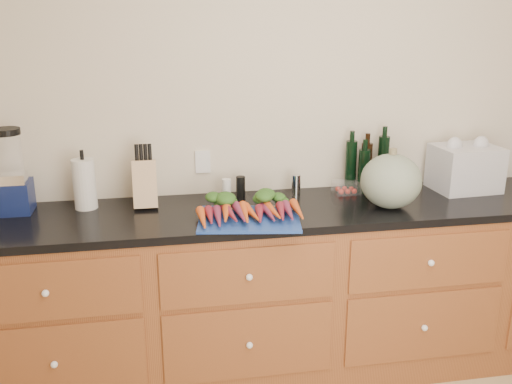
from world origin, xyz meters
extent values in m
cube|color=beige|center=(0.00, 1.62, 1.30)|extent=(4.10, 0.05, 2.60)
cube|color=brown|center=(0.00, 1.30, 0.45)|extent=(3.60, 0.60, 0.90)
cube|color=brown|center=(-1.35, 0.99, 0.72)|extent=(0.82, 0.01, 0.28)
sphere|color=white|center=(-1.35, 0.98, 0.72)|extent=(0.03, 0.03, 0.03)
cube|color=brown|center=(-1.35, 0.99, 0.36)|extent=(0.82, 0.01, 0.38)
sphere|color=white|center=(-1.35, 0.98, 0.36)|extent=(0.03, 0.03, 0.03)
cube|color=brown|center=(-0.45, 0.99, 0.72)|extent=(0.82, 0.01, 0.28)
sphere|color=white|center=(-0.45, 0.98, 0.72)|extent=(0.03, 0.03, 0.03)
cube|color=brown|center=(-0.45, 0.99, 0.36)|extent=(0.82, 0.01, 0.38)
sphere|color=white|center=(-0.45, 0.98, 0.36)|extent=(0.03, 0.03, 0.03)
cube|color=brown|center=(0.45, 0.99, 0.72)|extent=(0.82, 0.01, 0.28)
sphere|color=white|center=(0.45, 0.98, 0.72)|extent=(0.03, 0.03, 0.03)
cube|color=brown|center=(0.45, 0.99, 0.36)|extent=(0.82, 0.01, 0.38)
sphere|color=white|center=(0.45, 0.98, 0.36)|extent=(0.03, 0.03, 0.03)
cube|color=black|center=(0.00, 1.30, 0.92)|extent=(3.64, 0.62, 0.04)
cube|color=#1D3F94|center=(-0.42, 1.14, 0.95)|extent=(0.53, 0.43, 0.01)
cone|color=#E0541A|center=(-0.65, 1.12, 0.98)|extent=(0.05, 0.22, 0.05)
cone|color=maroon|center=(-0.61, 1.12, 0.98)|extent=(0.05, 0.22, 0.05)
cone|color=maroon|center=(-0.58, 1.12, 0.98)|extent=(0.05, 0.22, 0.05)
cone|color=#E0541A|center=(-0.54, 1.12, 0.98)|extent=(0.05, 0.22, 0.05)
cone|color=maroon|center=(-0.51, 1.12, 0.98)|extent=(0.05, 0.22, 0.05)
cone|color=maroon|center=(-0.47, 1.12, 0.98)|extent=(0.05, 0.22, 0.05)
cone|color=#E0541A|center=(-0.44, 1.12, 0.98)|extent=(0.05, 0.22, 0.05)
ellipsoid|color=#274C19|center=(-0.54, 1.28, 0.99)|extent=(0.22, 0.13, 0.06)
cone|color=#E0541A|center=(-0.41, 1.12, 0.98)|extent=(0.05, 0.22, 0.05)
cone|color=maroon|center=(-0.37, 1.12, 0.98)|extent=(0.05, 0.22, 0.05)
cone|color=maroon|center=(-0.34, 1.12, 0.98)|extent=(0.05, 0.22, 0.05)
cone|color=#E0541A|center=(-0.30, 1.12, 0.98)|extent=(0.05, 0.22, 0.05)
cone|color=maroon|center=(-0.27, 1.12, 0.98)|extent=(0.05, 0.22, 0.05)
cone|color=maroon|center=(-0.23, 1.12, 0.98)|extent=(0.05, 0.22, 0.05)
cone|color=#E0541A|center=(-0.20, 1.12, 0.98)|extent=(0.05, 0.22, 0.05)
ellipsoid|color=#274C19|center=(-0.30, 1.28, 0.99)|extent=(0.22, 0.13, 0.06)
ellipsoid|color=slate|center=(0.31, 1.21, 1.08)|extent=(0.31, 0.31, 0.28)
cube|color=#101B4C|center=(-1.54, 1.46, 1.02)|extent=(0.17, 0.17, 0.16)
cube|color=silver|center=(-1.54, 1.43, 1.12)|extent=(0.15, 0.10, 0.05)
cylinder|color=white|center=(-1.54, 1.46, 1.22)|extent=(0.13, 0.13, 0.21)
cylinder|color=black|center=(-1.54, 1.46, 1.35)|extent=(0.13, 0.13, 0.03)
cylinder|color=silver|center=(-1.21, 1.46, 1.07)|extent=(0.11, 0.11, 0.25)
cube|color=tan|center=(-0.91, 1.44, 1.06)|extent=(0.12, 0.12, 0.24)
cylinder|color=silver|center=(-0.49, 1.48, 1.00)|extent=(0.05, 0.05, 0.11)
cylinder|color=black|center=(-0.41, 1.48, 1.00)|extent=(0.05, 0.05, 0.12)
cylinder|color=silver|center=(-0.11, 1.48, 1.00)|extent=(0.05, 0.05, 0.12)
cube|color=white|center=(0.17, 1.47, 0.97)|extent=(0.14, 0.11, 0.06)
cylinder|color=black|center=(0.21, 1.52, 1.08)|extent=(0.06, 0.06, 0.28)
cylinder|color=black|center=(0.30, 1.53, 1.07)|extent=(0.06, 0.06, 0.26)
cylinder|color=black|center=(0.39, 1.52, 1.09)|extent=(0.06, 0.06, 0.30)
cylinder|color=black|center=(0.26, 1.46, 1.06)|extent=(0.06, 0.06, 0.24)
camera|label=1|loc=(-0.84, -1.38, 1.89)|focal=40.00mm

